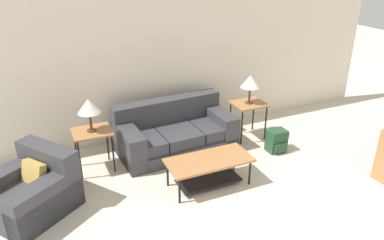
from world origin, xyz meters
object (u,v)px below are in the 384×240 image
(couch, at_px, (175,134))
(backpack, at_px, (277,141))
(coffee_table, at_px, (209,166))
(table_lamp_right, at_px, (250,82))
(side_table_right, at_px, (249,107))
(side_table_left, at_px, (92,135))
(armchair, at_px, (32,191))
(table_lamp_left, at_px, (89,106))

(couch, height_order, backpack, couch)
(coffee_table, height_order, table_lamp_right, table_lamp_right)
(coffee_table, height_order, side_table_right, side_table_right)
(side_table_left, height_order, backpack, side_table_left)
(coffee_table, distance_m, side_table_right, 1.76)
(side_table_right, distance_m, backpack, 0.80)
(armchair, relative_size, backpack, 3.51)
(couch, distance_m, armchair, 2.44)
(armchair, height_order, side_table_right, armchair)
(table_lamp_left, height_order, table_lamp_right, same)
(side_table_right, bearing_deg, table_lamp_right, 104.04)
(backpack, bearing_deg, table_lamp_left, 167.11)
(side_table_right, xyz_separation_m, table_lamp_left, (-2.75, 0.00, 0.47))
(table_lamp_left, height_order, backpack, table_lamp_left)
(couch, xyz_separation_m, armchair, (-2.30, -0.79, -0.01))
(side_table_left, distance_m, table_lamp_left, 0.47)
(armchair, bearing_deg, side_table_left, 36.64)
(backpack, bearing_deg, table_lamp_right, 103.93)
(side_table_left, bearing_deg, armchair, -143.36)
(coffee_table, xyz_separation_m, backpack, (1.50, 0.45, -0.13))
(coffee_table, bearing_deg, side_table_left, 141.69)
(couch, relative_size, armchair, 1.46)
(coffee_table, xyz_separation_m, side_table_right, (1.34, 1.11, 0.27))
(couch, height_order, armchair, couch)
(table_lamp_left, bearing_deg, table_lamp_right, 0.00)
(couch, xyz_separation_m, side_table_right, (1.38, -0.10, 0.30))
(armchair, distance_m, backpack, 3.85)
(coffee_table, xyz_separation_m, table_lamp_right, (1.34, 1.11, 0.74))
(table_lamp_left, relative_size, backpack, 1.33)
(couch, relative_size, backpack, 5.13)
(couch, bearing_deg, side_table_left, -175.88)
(side_table_right, bearing_deg, table_lamp_left, 180.00)
(coffee_table, bearing_deg, side_table_right, 39.86)
(table_lamp_left, bearing_deg, armchair, -143.36)
(table_lamp_left, bearing_deg, backpack, -12.89)
(coffee_table, distance_m, backpack, 1.57)
(coffee_table, height_order, backpack, coffee_table)
(table_lamp_left, distance_m, table_lamp_right, 2.75)
(coffee_table, distance_m, side_table_left, 1.82)
(armchair, height_order, side_table_left, armchair)
(side_table_right, bearing_deg, couch, 175.89)
(side_table_left, bearing_deg, side_table_right, 0.00)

